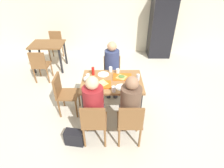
{
  "coord_description": "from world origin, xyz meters",
  "views": [
    {
      "loc": [
        -0.0,
        -2.81,
        2.56
      ],
      "look_at": [
        0.0,
        0.0,
        0.69
      ],
      "focal_mm": 28.47,
      "sensor_mm": 36.0,
      "label": 1
    }
  ],
  "objects_px": {
    "pizza_slice_a": "(102,83)",
    "foil_bundle": "(86,79)",
    "plastic_cup_a": "(111,69)",
    "pizza_slice_b": "(122,77)",
    "person_in_red": "(94,104)",
    "plastic_cup_b": "(114,89)",
    "handbag": "(75,137)",
    "tray_red_far": "(122,77)",
    "person_far_side": "(112,65)",
    "person_in_brown_jacket": "(130,104)",
    "tray_red_near": "(101,84)",
    "chair_near_right": "(130,121)",
    "background_table": "(48,48)",
    "background_chair_far": "(55,43)",
    "chair_near_left": "(94,121)",
    "plastic_cup_d": "(118,71)",
    "main_table": "(112,85)",
    "drink_fridge": "(161,27)",
    "chair_left_end": "(63,92)",
    "paper_plate_center": "(103,74)",
    "plastic_cup_c": "(88,77)",
    "chair_far_side": "(112,72)",
    "paper_plate_near_edge": "(122,87)",
    "condiment_bottle": "(93,71)",
    "soda_can": "(138,77)",
    "background_chair_near": "(40,64)"
  },
  "relations": [
    {
      "from": "person_far_side",
      "to": "tray_red_near",
      "type": "relative_size",
      "value": 3.52
    },
    {
      "from": "person_far_side",
      "to": "main_table",
      "type": "bearing_deg",
      "value": -90.0
    },
    {
      "from": "plastic_cup_c",
      "to": "background_chair_far",
      "type": "xyz_separation_m",
      "value": [
        -1.35,
        2.58,
        -0.31
      ]
    },
    {
      "from": "person_in_brown_jacket",
      "to": "handbag",
      "type": "height_order",
      "value": "person_in_brown_jacket"
    },
    {
      "from": "plastic_cup_d",
      "to": "person_in_brown_jacket",
      "type": "bearing_deg",
      "value": -79.43
    },
    {
      "from": "tray_red_near",
      "to": "chair_near_right",
      "type": "bearing_deg",
      "value": -53.22
    },
    {
      "from": "chair_near_right",
      "to": "pizza_slice_b",
      "type": "height_order",
      "value": "chair_near_right"
    },
    {
      "from": "tray_red_far",
      "to": "background_chair_far",
      "type": "bearing_deg",
      "value": 128.56
    },
    {
      "from": "person_in_red",
      "to": "handbag",
      "type": "xyz_separation_m",
      "value": [
        -0.35,
        -0.16,
        -0.61
      ]
    },
    {
      "from": "plastic_cup_b",
      "to": "person_in_brown_jacket",
      "type": "bearing_deg",
      "value": -49.85
    },
    {
      "from": "main_table",
      "to": "drink_fridge",
      "type": "xyz_separation_m",
      "value": [
        1.56,
        2.85,
        0.29
      ]
    },
    {
      "from": "paper_plate_center",
      "to": "plastic_cup_c",
      "type": "xyz_separation_m",
      "value": [
        -0.29,
        -0.16,
        0.05
      ]
    },
    {
      "from": "tray_red_far",
      "to": "background_chair_far",
      "type": "distance_m",
      "value": 3.23
    },
    {
      "from": "person_in_brown_jacket",
      "to": "paper_plate_center",
      "type": "distance_m",
      "value": 0.99
    },
    {
      "from": "plastic_cup_a",
      "to": "pizza_slice_b",
      "type": "bearing_deg",
      "value": -49.5
    },
    {
      "from": "chair_near_right",
      "to": "plastic_cup_b",
      "type": "xyz_separation_m",
      "value": [
        -0.26,
        0.44,
        0.31
      ]
    },
    {
      "from": "condiment_bottle",
      "to": "tray_red_near",
      "type": "bearing_deg",
      "value": -65.02
    },
    {
      "from": "person_in_red",
      "to": "plastic_cup_b",
      "type": "height_order",
      "value": "person_in_red"
    },
    {
      "from": "paper_plate_near_edge",
      "to": "person_in_brown_jacket",
      "type": "bearing_deg",
      "value": -75.03
    },
    {
      "from": "chair_far_side",
      "to": "tray_red_near",
      "type": "height_order",
      "value": "chair_far_side"
    },
    {
      "from": "background_chair_far",
      "to": "handbag",
      "type": "bearing_deg",
      "value": -71.23
    },
    {
      "from": "tray_red_near",
      "to": "drink_fridge",
      "type": "bearing_deg",
      "value": 59.61
    },
    {
      "from": "chair_near_left",
      "to": "chair_left_end",
      "type": "bearing_deg",
      "value": 130.18
    },
    {
      "from": "chair_far_side",
      "to": "chair_left_end",
      "type": "xyz_separation_m",
      "value": [
        -0.95,
        -0.79,
        0.0
      ]
    },
    {
      "from": "person_in_brown_jacket",
      "to": "plastic_cup_a",
      "type": "relative_size",
      "value": 12.68
    },
    {
      "from": "person_far_side",
      "to": "paper_plate_center",
      "type": "distance_m",
      "value": 0.46
    },
    {
      "from": "chair_far_side",
      "to": "handbag",
      "type": "relative_size",
      "value": 2.68
    },
    {
      "from": "soda_can",
      "to": "background_table",
      "type": "height_order",
      "value": "soda_can"
    },
    {
      "from": "drink_fridge",
      "to": "person_in_red",
      "type": "bearing_deg",
      "value": -117.73
    },
    {
      "from": "background_chair_far",
      "to": "drink_fridge",
      "type": "bearing_deg",
      "value": 3.56
    },
    {
      "from": "paper_plate_center",
      "to": "plastic_cup_b",
      "type": "height_order",
      "value": "plastic_cup_b"
    },
    {
      "from": "handbag",
      "to": "background_chair_near",
      "type": "xyz_separation_m",
      "value": [
        -1.17,
        1.98,
        0.36
      ]
    },
    {
      "from": "tray_red_far",
      "to": "person_far_side",
      "type": "bearing_deg",
      "value": 110.68
    },
    {
      "from": "chair_left_end",
      "to": "plastic_cup_a",
      "type": "relative_size",
      "value": 8.58
    },
    {
      "from": "person_far_side",
      "to": "drink_fridge",
      "type": "relative_size",
      "value": 0.67
    },
    {
      "from": "chair_near_right",
      "to": "pizza_slice_b",
      "type": "xyz_separation_m",
      "value": [
        -0.1,
        0.89,
        0.29
      ]
    },
    {
      "from": "tray_red_far",
      "to": "plastic_cup_b",
      "type": "bearing_deg",
      "value": -110.03
    },
    {
      "from": "drink_fridge",
      "to": "plastic_cup_c",
      "type": "bearing_deg",
      "value": -125.82
    },
    {
      "from": "tray_red_near",
      "to": "background_table",
      "type": "bearing_deg",
      "value": 128.1
    },
    {
      "from": "plastic_cup_c",
      "to": "drink_fridge",
      "type": "xyz_separation_m",
      "value": [
        2.01,
        2.79,
        0.13
      ]
    },
    {
      "from": "chair_near_left",
      "to": "plastic_cup_d",
      "type": "height_order",
      "value": "plastic_cup_d"
    },
    {
      "from": "main_table",
      "to": "handbag",
      "type": "distance_m",
      "value": 1.15
    },
    {
      "from": "condiment_bottle",
      "to": "drink_fridge",
      "type": "relative_size",
      "value": 0.08
    },
    {
      "from": "tray_red_far",
      "to": "plastic_cup_c",
      "type": "relative_size",
      "value": 3.6
    },
    {
      "from": "main_table",
      "to": "person_in_red",
      "type": "distance_m",
      "value": 0.72
    },
    {
      "from": "pizza_slice_a",
      "to": "foil_bundle",
      "type": "relative_size",
      "value": 2.24
    },
    {
      "from": "person_in_red",
      "to": "drink_fridge",
      "type": "distance_m",
      "value": 3.96
    },
    {
      "from": "paper_plate_near_edge",
      "to": "background_table",
      "type": "bearing_deg",
      "value": 132.87
    },
    {
      "from": "main_table",
      "to": "pizza_slice_b",
      "type": "xyz_separation_m",
      "value": [
        0.18,
        0.1,
        0.13
      ]
    },
    {
      "from": "person_far_side",
      "to": "plastic_cup_d",
      "type": "height_order",
      "value": "person_far_side"
    }
  ]
}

